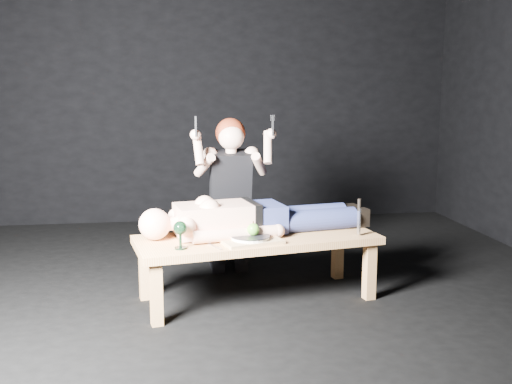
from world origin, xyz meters
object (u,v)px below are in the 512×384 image
at_px(goblet, 180,235).
at_px(carving_knife, 359,217).
at_px(lying_man, 259,213).
at_px(kneeling_woman, 229,194).
at_px(serving_tray, 250,241).
at_px(table, 257,268).

bearing_deg(goblet, carving_knife, 7.94).
relative_size(lying_man, carving_knife, 6.56).
xyz_separation_m(lying_man, kneeling_woman, (-0.15, 0.51, 0.05)).
distance_m(kneeling_woman, carving_knife, 1.09).
bearing_deg(serving_tray, table, 66.52).
relative_size(kneeling_woman, carving_knife, 4.92).
bearing_deg(carving_knife, kneeling_woman, 128.79).
relative_size(kneeling_woman, goblet, 7.04).
distance_m(table, serving_tray, 0.29).
relative_size(serving_tray, carving_knife, 1.48).
distance_m(lying_man, goblet, 0.67).
distance_m(kneeling_woman, goblet, 0.98).
distance_m(table, carving_knife, 0.79).
height_order(lying_man, kneeling_woman, kneeling_woman).
relative_size(table, carving_knife, 6.38).
bearing_deg(kneeling_woman, goblet, -115.68).
distance_m(table, lying_man, 0.38).
bearing_deg(kneeling_woman, table, -79.95).
distance_m(lying_man, kneeling_woman, 0.53).
xyz_separation_m(table, goblet, (-0.53, -0.25, 0.32)).
bearing_deg(kneeling_woman, lying_man, -74.18).
bearing_deg(lying_man, carving_knife, -27.24).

